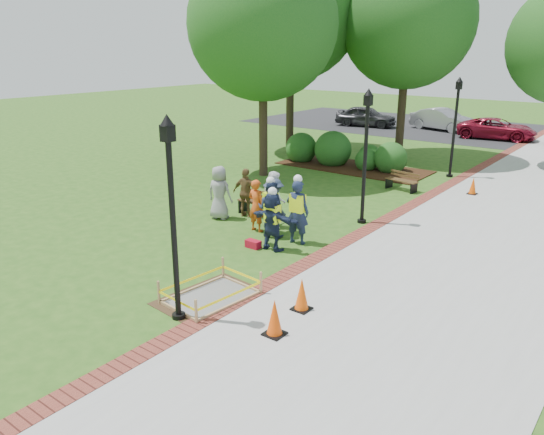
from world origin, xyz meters
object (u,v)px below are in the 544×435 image
Objects in this scene: cone_front at (275,318)px; hivis_worker_a at (272,219)px; hivis_worker_b at (297,210)px; wet_concrete_pad at (211,289)px; lamp_near at (172,205)px; hivis_worker_c at (271,207)px; bench_near at (258,208)px.

cone_front is 4.68m from hivis_worker_a.
wet_concrete_pad is at bearing -82.88° from hivis_worker_b.
lamp_near is 5.43m from hivis_worker_b.
hivis_worker_c reaches higher than cone_front.
hivis_worker_a reaches higher than cone_front.
lamp_near is (-2.03, -0.67, 2.10)m from cone_front.
hivis_worker_a is (-0.76, 3.27, 0.67)m from wet_concrete_pad.
hivis_worker_b reaches higher than cone_front.
wet_concrete_pad is 3.43m from hivis_worker_a.
lamp_near is at bearing -64.19° from bench_near.
bench_near is 7.87m from cone_front.
hivis_worker_c is (-0.97, -0.01, -0.09)m from hivis_worker_b.
lamp_near reaches higher than bench_near.
wet_concrete_pad is 1.33× the size of hivis_worker_c.
wet_concrete_pad is 1.64× the size of bench_near.
bench_near is at bearing 131.44° from cone_front.
wet_concrete_pad is at bearing 169.43° from cone_front.
bench_near is 0.82× the size of hivis_worker_a.
cone_front is at bearing -48.56° from bench_near.
hivis_worker_c is (-0.72, 0.85, 0.01)m from hivis_worker_a.
cone_front is 0.38× the size of hivis_worker_b.
wet_concrete_pad is at bearing -76.91° from hivis_worker_a.
wet_concrete_pad is 1.35× the size of hivis_worker_a.
hivis_worker_a is 0.89m from hivis_worker_b.
lamp_near is 2.31× the size of hivis_worker_c.
hivis_worker_c is at bearing 128.50° from cone_front.
cone_front is 3.00m from lamp_near.
cone_front is at bearing -51.95° from hivis_worker_a.
cone_front is at bearing 18.24° from lamp_near.
hivis_worker_b is 1.11× the size of hivis_worker_c.
bench_near is 0.35× the size of lamp_near.
wet_concrete_pad is 0.58× the size of lamp_near.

